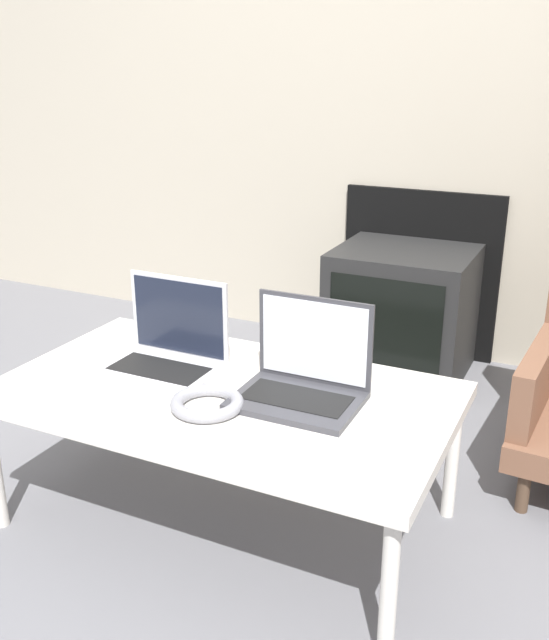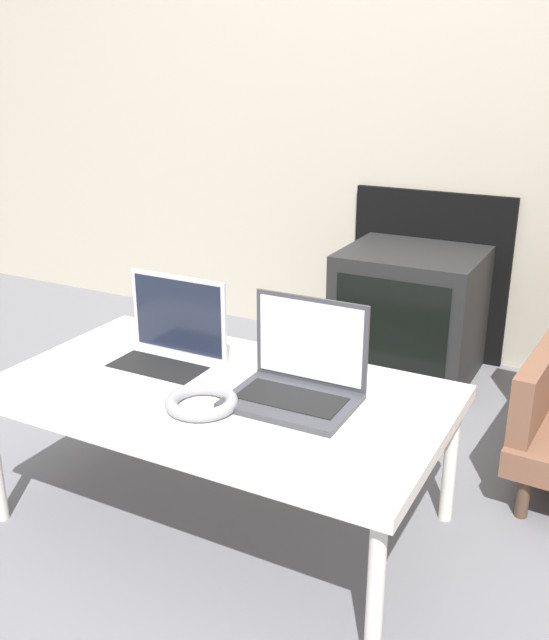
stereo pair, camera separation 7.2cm
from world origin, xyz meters
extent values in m
plane|color=slate|center=(0.00, 0.00, 0.00)|extent=(14.00, 14.00, 0.00)
cube|color=#B7AD99|center=(0.00, 1.82, 1.30)|extent=(7.00, 0.06, 2.60)
cube|color=black|center=(0.13, 1.78, 0.35)|extent=(0.66, 0.03, 0.70)
cube|color=silver|center=(0.00, 0.34, 0.38)|extent=(1.16, 0.65, 0.04)
cylinder|color=silver|center=(0.54, 0.05, 0.18)|extent=(0.04, 0.04, 0.36)
cylinder|color=silver|center=(-0.54, 0.63, 0.18)|extent=(0.04, 0.04, 0.36)
cylinder|color=silver|center=(0.54, 0.63, 0.18)|extent=(0.04, 0.04, 0.36)
cube|color=silver|center=(-0.20, 0.35, 0.40)|extent=(0.31, 0.23, 0.02)
cube|color=black|center=(-0.20, 0.35, 0.41)|extent=(0.26, 0.13, 0.00)
cube|color=silver|center=(-0.20, 0.46, 0.53)|extent=(0.31, 0.01, 0.23)
cube|color=black|center=(-0.20, 0.45, 0.53)|extent=(0.28, 0.00, 0.21)
cube|color=#38383D|center=(0.20, 0.35, 0.40)|extent=(0.31, 0.23, 0.02)
cube|color=black|center=(0.20, 0.35, 0.41)|extent=(0.26, 0.13, 0.00)
cube|color=#38383D|center=(0.20, 0.46, 0.53)|extent=(0.31, 0.01, 0.23)
cube|color=white|center=(0.20, 0.45, 0.53)|extent=(0.28, 0.01, 0.21)
torus|color=gray|center=(0.02, 0.23, 0.41)|extent=(0.18, 0.18, 0.03)
cube|color=silver|center=(0.17, 0.11, 0.40)|extent=(0.06, 0.12, 0.01)
cube|color=black|center=(0.13, 1.54, 0.25)|extent=(0.52, 0.46, 0.51)
cube|color=black|center=(0.13, 1.30, 0.25)|extent=(0.43, 0.01, 0.39)
cube|color=brown|center=(0.70, 1.01, 0.30)|extent=(0.09, 0.55, 0.20)
cylinder|color=#4C3828|center=(0.72, 0.74, 0.06)|extent=(0.04, 0.04, 0.12)
camera|label=1|loc=(0.84, -1.10, 1.19)|focal=40.00mm
camera|label=2|loc=(0.90, -1.07, 1.19)|focal=40.00mm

